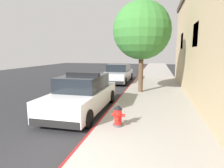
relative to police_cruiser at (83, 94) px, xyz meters
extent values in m
cube|color=#2B2B2D|center=(-3.01, 5.74, -0.84)|extent=(31.49, 60.00, 0.20)
cube|color=#9E9991|center=(2.99, 5.74, -0.66)|extent=(3.52, 60.00, 0.17)
cube|color=maroon|center=(1.19, 5.74, -0.66)|extent=(0.08, 60.00, 0.17)
cube|color=black|center=(4.78, 2.20, 2.60)|extent=(0.06, 1.30, 1.10)
cube|color=black|center=(4.78, 7.43, 2.60)|extent=(0.06, 1.30, 1.10)
cube|color=white|center=(0.00, -0.04, -0.16)|extent=(1.84, 4.80, 0.76)
cube|color=black|center=(0.00, 0.11, 0.52)|extent=(1.64, 2.50, 0.60)
cube|color=black|center=(0.00, -2.38, -0.42)|extent=(1.76, 0.16, 0.24)
cube|color=black|center=(0.00, 2.30, -0.42)|extent=(1.76, 0.16, 0.24)
cylinder|color=black|center=(-0.86, 1.66, -0.42)|extent=(0.22, 0.64, 0.64)
cylinder|color=black|center=(0.86, 1.66, -0.42)|extent=(0.22, 0.64, 0.64)
cylinder|color=black|center=(-0.86, -1.74, -0.42)|extent=(0.22, 0.64, 0.64)
cylinder|color=black|center=(0.86, -1.74, -0.42)|extent=(0.22, 0.64, 0.64)
cube|color=black|center=(0.00, 0.06, 0.88)|extent=(1.48, 0.20, 0.12)
cube|color=red|center=(-0.35, 0.06, 0.88)|extent=(0.44, 0.18, 0.11)
cube|color=#1E33E0|center=(0.35, 0.06, 0.88)|extent=(0.44, 0.18, 0.11)
cube|color=#B2B5BA|center=(-0.14, 8.50, -0.16)|extent=(1.84, 4.80, 0.76)
cube|color=black|center=(-0.14, 8.65, 0.52)|extent=(1.64, 2.50, 0.60)
cube|color=black|center=(-0.14, 6.16, -0.42)|extent=(1.76, 0.16, 0.24)
cube|color=black|center=(-0.14, 10.84, -0.42)|extent=(1.76, 0.16, 0.24)
cylinder|color=black|center=(-1.00, 10.20, -0.42)|extent=(0.22, 0.64, 0.64)
cylinder|color=black|center=(0.72, 10.20, -0.42)|extent=(0.22, 0.64, 0.64)
cylinder|color=black|center=(-1.00, 6.80, -0.42)|extent=(0.22, 0.64, 0.64)
cylinder|color=black|center=(0.72, 6.80, -0.42)|extent=(0.22, 0.64, 0.64)
cylinder|color=#4C4C51|center=(1.92, -1.75, -0.55)|extent=(0.32, 0.32, 0.06)
cylinder|color=red|center=(1.92, -1.75, -0.27)|extent=(0.24, 0.24, 0.50)
cone|color=black|center=(1.92, -1.75, 0.05)|extent=(0.28, 0.28, 0.14)
cylinder|color=#4C4C51|center=(1.92, -1.75, 0.15)|extent=(0.05, 0.05, 0.06)
cylinder|color=red|center=(1.75, -1.75, -0.21)|extent=(0.10, 0.10, 0.10)
cylinder|color=red|center=(2.09, -1.75, -0.21)|extent=(0.10, 0.10, 0.10)
cylinder|color=red|center=(1.92, -1.93, -0.26)|extent=(0.13, 0.12, 0.13)
cylinder|color=brown|center=(2.14, 4.01, 0.65)|extent=(0.28, 0.28, 2.45)
sphere|color=#387A33|center=(2.14, 4.01, 3.05)|extent=(3.37, 3.37, 3.37)
camera|label=1|loc=(3.09, -7.61, 1.79)|focal=30.89mm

